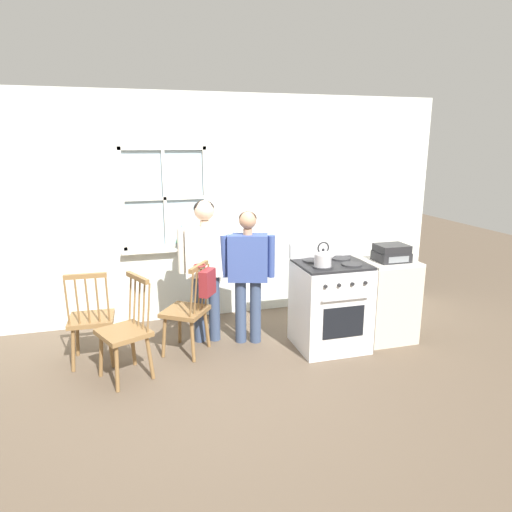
{
  "coord_description": "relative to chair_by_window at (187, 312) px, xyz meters",
  "views": [
    {
      "loc": [
        -0.75,
        -4.04,
        2.13
      ],
      "look_at": [
        0.5,
        0.33,
        1.0
      ],
      "focal_mm": 32.0,
      "sensor_mm": 36.0,
      "label": 1
    }
  ],
  "objects": [
    {
      "name": "kettle",
      "position": [
        1.32,
        -0.39,
        0.57
      ],
      "size": [
        0.21,
        0.17,
        0.25
      ],
      "color": "#B7B7BC",
      "rests_on": "stove"
    },
    {
      "name": "chair_center_cluster",
      "position": [
        -0.93,
        0.03,
        0.0
      ],
      "size": [
        0.43,
        0.42,
        0.96
      ],
      "rotation": [
        0.0,
        0.0,
        3.11
      ],
      "color": "olive",
      "rests_on": "ground_plane"
    },
    {
      "name": "stove",
      "position": [
        1.47,
        -0.26,
        0.02
      ],
      "size": [
        0.71,
        0.68,
        1.08
      ],
      "color": "silver",
      "rests_on": "ground_plane"
    },
    {
      "name": "person_teen_center",
      "position": [
        0.67,
        0.08,
        0.41
      ],
      "size": [
        0.58,
        0.32,
        1.44
      ],
      "rotation": [
        0.0,
        0.0,
        -0.29
      ],
      "color": "#384766",
      "rests_on": "ground_plane"
    },
    {
      "name": "chair_near_wall",
      "position": [
        -0.61,
        -0.37,
        0.0
      ],
      "size": [
        0.54,
        0.55,
        0.96
      ],
      "rotation": [
        0.0,
        0.0,
        -1.13
      ],
      "color": "olive",
      "rests_on": "ground_plane"
    },
    {
      "name": "stereo",
      "position": [
        2.16,
        -0.27,
        0.54
      ],
      "size": [
        0.34,
        0.29,
        0.18
      ],
      "color": "#232326",
      "rests_on": "side_counter"
    },
    {
      "name": "wall_back",
      "position": [
        0.24,
        1.02,
        0.89
      ],
      "size": [
        6.4,
        0.16,
        2.7
      ],
      "color": "silver",
      "rests_on": "ground_plane"
    },
    {
      "name": "person_elderly_left",
      "position": [
        0.25,
        0.24,
        0.5
      ],
      "size": [
        0.59,
        0.24,
        1.55
      ],
      "rotation": [
        0.0,
        0.0,
        -0.08
      ],
      "color": "#384766",
      "rests_on": "ground_plane"
    },
    {
      "name": "side_counter",
      "position": [
        2.16,
        -0.25,
        0.0
      ],
      "size": [
        0.55,
        0.5,
        0.9
      ],
      "color": "beige",
      "rests_on": "ground_plane"
    },
    {
      "name": "potted_plant",
      "position": [
        0.08,
        0.93,
        0.54
      ],
      "size": [
        0.13,
        0.12,
        0.3
      ],
      "color": "#42474C",
      "rests_on": "wall_back"
    },
    {
      "name": "ground_plane",
      "position": [
        0.22,
        -0.38,
        -0.45
      ],
      "size": [
        16.0,
        16.0,
        0.0
      ],
      "primitive_type": "plane",
      "color": "brown"
    },
    {
      "name": "chair_by_window",
      "position": [
        0.0,
        0.0,
        0.0
      ],
      "size": [
        0.57,
        0.57,
        0.96
      ],
      "rotation": [
        0.0,
        0.0,
        -2.17
      ],
      "color": "olive",
      "rests_on": "ground_plane"
    },
    {
      "name": "handbag",
      "position": [
        0.19,
        -0.13,
        0.34
      ],
      "size": [
        0.25,
        0.25,
        0.31
      ],
      "color": "maroon",
      "rests_on": "chair_by_window"
    }
  ]
}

